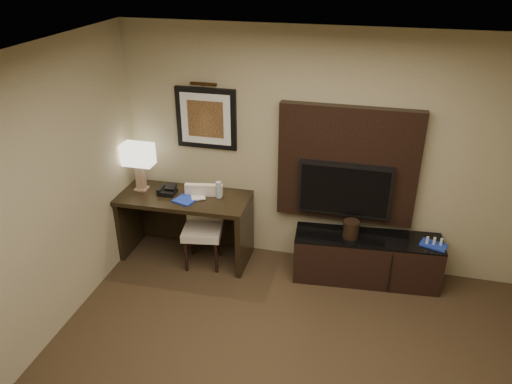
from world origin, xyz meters
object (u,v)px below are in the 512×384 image
(desk_phone, at_px, (167,190))
(ice_bucket, at_px, (351,229))
(credenza, at_px, (366,258))
(water_bottle, at_px, (219,190))
(tv, at_px, (344,190))
(minibar_tray, at_px, (434,242))
(table_lamp, at_px, (139,166))
(desk, at_px, (186,227))
(desk_chair, at_px, (203,230))

(desk_phone, relative_size, ice_bucket, 0.98)
(credenza, height_order, water_bottle, water_bottle)
(tv, bearing_deg, minibar_tray, -8.49)
(table_lamp, bearing_deg, minibar_tray, -0.13)
(water_bottle, height_order, minibar_tray, water_bottle)
(tv, bearing_deg, water_bottle, -175.27)
(desk, xyz_separation_m, ice_bucket, (1.92, 0.01, 0.24))
(credenza, xyz_separation_m, desk_phone, (-2.31, -0.04, 0.58))
(desk, height_order, minibar_tray, desk)
(water_bottle, bearing_deg, minibar_tray, -0.75)
(credenza, bearing_deg, tv, 150.64)
(ice_bucket, distance_m, minibar_tray, 0.87)
(desk_phone, xyz_separation_m, minibar_tray, (2.99, 0.03, -0.26))
(tv, xyz_separation_m, water_bottle, (-1.40, -0.12, -0.12))
(tv, distance_m, desk_phone, 2.02)
(desk, distance_m, desk_phone, 0.49)
(credenza, xyz_separation_m, desk_chair, (-1.86, -0.15, 0.18))
(tv, relative_size, desk_chair, 1.10)
(desk, relative_size, ice_bucket, 7.78)
(desk_chair, distance_m, ice_bucket, 1.68)
(table_lamp, bearing_deg, desk, -5.32)
(water_bottle, xyz_separation_m, ice_bucket, (1.51, -0.06, -0.26))
(water_bottle, xyz_separation_m, minibar_tray, (2.38, -0.03, -0.31))
(tv, relative_size, minibar_tray, 3.77)
(desk_phone, height_order, water_bottle, water_bottle)
(desk_chair, bearing_deg, desk_phone, 156.08)
(desk_phone, xyz_separation_m, ice_bucket, (2.12, -0.00, -0.21))
(desk, bearing_deg, ice_bucket, -1.09)
(desk, height_order, ice_bucket, desk)
(desk, bearing_deg, minibar_tray, -0.53)
(table_lamp, distance_m, minibar_tray, 3.37)
(desk_chair, xyz_separation_m, minibar_tray, (2.53, 0.15, 0.14))
(tv, relative_size, water_bottle, 5.19)
(desk_chair, height_order, minibar_tray, desk_chair)
(desk, bearing_deg, water_bottle, 9.04)
(table_lamp, bearing_deg, ice_bucket, -0.93)
(desk, relative_size, table_lamp, 2.55)
(tv, xyz_separation_m, ice_bucket, (0.12, -0.18, -0.38))
(credenza, height_order, tv, tv)
(desk, bearing_deg, desk_phone, 175.42)
(ice_bucket, bearing_deg, desk_chair, -176.03)
(water_bottle, relative_size, ice_bucket, 0.99)
(desk, distance_m, tv, 1.91)
(desk_chair, relative_size, ice_bucket, 4.67)
(tv, distance_m, table_lamp, 2.35)
(desk, height_order, water_bottle, water_bottle)
(desk_phone, relative_size, minibar_tray, 0.72)
(table_lamp, bearing_deg, desk_phone, -6.59)
(desk, relative_size, water_bottle, 7.83)
(desk_chair, xyz_separation_m, table_lamp, (-0.79, 0.16, 0.65))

